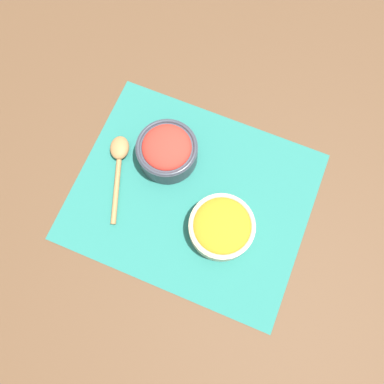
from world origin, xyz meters
The scene contains 5 objects.
ground_plane centered at (0.00, 0.00, 0.00)m, with size 3.00×3.00×0.00m, color #513823.
placemat centered at (0.00, 0.00, 0.00)m, with size 0.52×0.43×0.00m.
carrot_bowl centered at (-0.09, 0.05, 0.04)m, with size 0.14×0.14×0.06m.
tomato_bowl centered at (0.09, -0.07, 0.04)m, with size 0.14×0.14×0.08m.
wooden_spoon centered at (0.19, -0.01, 0.01)m, with size 0.10×0.20×0.02m.
Camera 1 is at (-0.08, 0.21, 0.82)m, focal length 35.00 mm.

